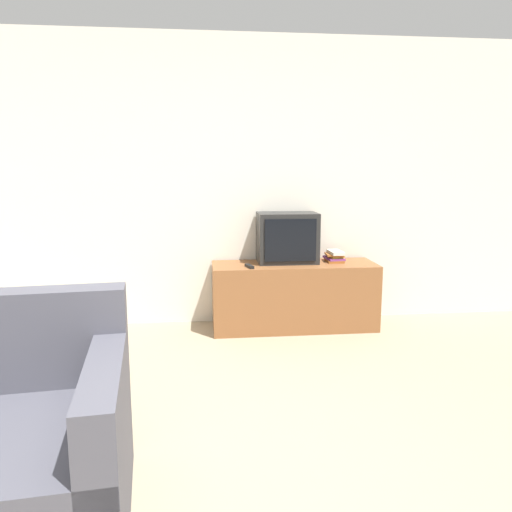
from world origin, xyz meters
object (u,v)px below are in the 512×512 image
Objects in this scene: book_stack at (335,256)px; remote_on_stand at (249,266)px; tv_stand at (294,296)px; television at (287,238)px.

remote_on_stand is (-0.80, -0.20, -0.04)m from book_stack.
remote_on_stand is (-0.42, -0.14, 0.31)m from tv_stand.
book_stack reaches higher than remote_on_stand.
book_stack is 0.83m from remote_on_stand.
tv_stand is 0.54m from remote_on_stand.
tv_stand is at bearing 18.18° from remote_on_stand.
television reaches higher than remote_on_stand.
television is (-0.05, 0.07, 0.52)m from tv_stand.
remote_on_stand is at bearing -161.82° from tv_stand.
book_stack is at bearing 9.44° from tv_stand.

